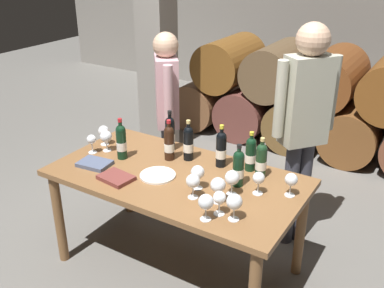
% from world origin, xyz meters
% --- Properties ---
extents(ground_plane, '(14.00, 14.00, 0.00)m').
position_xyz_m(ground_plane, '(0.00, 0.00, 0.00)').
color(ground_plane, '#66635E').
extents(cellar_back_wall, '(10.00, 0.24, 2.80)m').
position_xyz_m(cellar_back_wall, '(0.00, 4.20, 1.40)').
color(cellar_back_wall, gray).
rests_on(cellar_back_wall, ground_plane).
extents(barrel_stack, '(3.12, 0.90, 1.15)m').
position_xyz_m(barrel_stack, '(0.00, 2.60, 0.54)').
color(barrel_stack, brown).
rests_on(barrel_stack, ground_plane).
extents(stone_pillar, '(0.32, 0.32, 2.60)m').
position_xyz_m(stone_pillar, '(-1.30, 1.60, 1.30)').
color(stone_pillar, gray).
rests_on(stone_pillar, ground_plane).
extents(dining_table, '(1.70, 0.90, 0.76)m').
position_xyz_m(dining_table, '(0.00, 0.00, 0.67)').
color(dining_table, brown).
rests_on(dining_table, ground_plane).
extents(wine_bottle_0, '(0.07, 0.07, 0.29)m').
position_xyz_m(wine_bottle_0, '(0.41, 0.09, 0.88)').
color(wine_bottle_0, black).
rests_on(wine_bottle_0, dining_table).
extents(wine_bottle_1, '(0.07, 0.07, 0.30)m').
position_xyz_m(wine_bottle_1, '(-0.17, 0.17, 0.89)').
color(wine_bottle_1, black).
rests_on(wine_bottle_1, dining_table).
extents(wine_bottle_2, '(0.07, 0.07, 0.31)m').
position_xyz_m(wine_bottle_2, '(0.19, 0.27, 0.89)').
color(wine_bottle_2, black).
rests_on(wine_bottle_2, dining_table).
extents(wine_bottle_3, '(0.07, 0.07, 0.31)m').
position_xyz_m(wine_bottle_3, '(-0.47, 0.01, 0.89)').
color(wine_bottle_3, black).
rests_on(wine_bottle_3, dining_table).
extents(wine_bottle_4, '(0.07, 0.07, 0.28)m').
position_xyz_m(wine_bottle_4, '(0.49, 0.27, 0.88)').
color(wine_bottle_4, '#19381E').
rests_on(wine_bottle_4, dining_table).
extents(wine_bottle_5, '(0.07, 0.07, 0.30)m').
position_xyz_m(wine_bottle_5, '(-0.06, 0.24, 0.89)').
color(wine_bottle_5, black).
rests_on(wine_bottle_5, dining_table).
extents(wine_bottle_6, '(0.07, 0.07, 0.31)m').
position_xyz_m(wine_bottle_6, '(-0.26, 0.31, 0.89)').
color(wine_bottle_6, black).
rests_on(wine_bottle_6, dining_table).
extents(wine_bottle_7, '(0.07, 0.07, 0.28)m').
position_xyz_m(wine_bottle_7, '(0.39, 0.33, 0.88)').
color(wine_bottle_7, black).
rests_on(wine_bottle_7, dining_table).
extents(wine_glass_0, '(0.09, 0.09, 0.16)m').
position_xyz_m(wine_glass_0, '(0.25, -0.19, 0.87)').
color(wine_glass_0, white).
rests_on(wine_glass_0, dining_table).
extents(wine_glass_1, '(0.09, 0.09, 0.16)m').
position_xyz_m(wine_glass_1, '(0.57, -0.27, 0.88)').
color(wine_glass_1, white).
rests_on(wine_glass_1, dining_table).
extents(wine_glass_2, '(0.09, 0.09, 0.16)m').
position_xyz_m(wine_glass_2, '(0.43, -0.35, 0.87)').
color(wine_glass_2, white).
rests_on(wine_glass_2, dining_table).
extents(wine_glass_3, '(0.08, 0.08, 0.15)m').
position_xyz_m(wine_glass_3, '(0.74, 0.15, 0.87)').
color(wine_glass_3, white).
rests_on(wine_glass_3, dining_table).
extents(wine_glass_4, '(0.09, 0.09, 0.16)m').
position_xyz_m(wine_glass_4, '(0.21, -0.08, 0.87)').
color(wine_glass_4, white).
rests_on(wine_glass_4, dining_table).
extents(wine_glass_5, '(0.07, 0.07, 0.14)m').
position_xyz_m(wine_glass_5, '(-0.72, -0.04, 0.86)').
color(wine_glass_5, white).
rests_on(wine_glass_5, dining_table).
extents(wine_glass_6, '(0.09, 0.09, 0.16)m').
position_xyz_m(wine_glass_6, '(0.40, -0.16, 0.88)').
color(wine_glass_6, white).
rests_on(wine_glass_6, dining_table).
extents(wine_glass_7, '(0.09, 0.09, 0.16)m').
position_xyz_m(wine_glass_7, '(-0.65, 0.04, 0.87)').
color(wine_glass_7, white).
rests_on(wine_glass_7, dining_table).
extents(wine_glass_8, '(0.09, 0.09, 0.16)m').
position_xyz_m(wine_glass_8, '(0.43, -0.03, 0.88)').
color(wine_glass_8, white).
rests_on(wine_glass_8, dining_table).
extents(wine_glass_9, '(0.08, 0.08, 0.15)m').
position_xyz_m(wine_glass_9, '(0.57, 0.06, 0.87)').
color(wine_glass_9, white).
rests_on(wine_glass_9, dining_table).
extents(wine_glass_10, '(0.08, 0.08, 0.16)m').
position_xyz_m(wine_glass_10, '(-0.74, 0.12, 0.87)').
color(wine_glass_10, white).
rests_on(wine_glass_10, dining_table).
extents(wine_glass_11, '(0.07, 0.07, 0.15)m').
position_xyz_m(wine_glass_11, '(0.47, -0.26, 0.87)').
color(wine_glass_11, white).
rests_on(wine_glass_11, dining_table).
extents(tasting_notebook, '(0.24, 0.18, 0.03)m').
position_xyz_m(tasting_notebook, '(-0.56, -0.19, 0.77)').
color(tasting_notebook, '#4C5670').
rests_on(tasting_notebook, dining_table).
extents(leather_ledger, '(0.24, 0.19, 0.03)m').
position_xyz_m(leather_ledger, '(-0.30, -0.26, 0.77)').
color(leather_ledger, brown).
rests_on(leather_ledger, dining_table).
extents(serving_plate, '(0.24, 0.24, 0.01)m').
position_xyz_m(serving_plate, '(-0.10, -0.08, 0.77)').
color(serving_plate, white).
rests_on(serving_plate, dining_table).
extents(sommelier_presenting, '(0.34, 0.40, 1.72)m').
position_xyz_m(sommelier_presenting, '(0.60, 0.75, 1.04)').
color(sommelier_presenting, '#383842').
rests_on(sommelier_presenting, ground_plane).
extents(taster_seated_left, '(0.34, 0.41, 1.54)m').
position_xyz_m(taster_seated_left, '(-0.57, 0.72, 0.92)').
color(taster_seated_left, '#383842').
rests_on(taster_seated_left, ground_plane).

